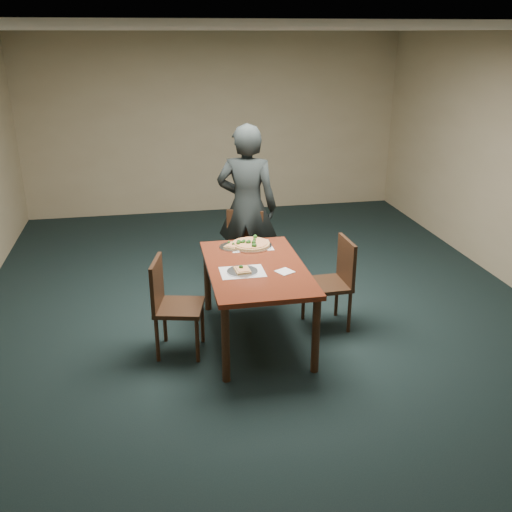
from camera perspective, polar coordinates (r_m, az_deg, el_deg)
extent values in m
plane|color=black|center=(5.95, 0.82, -6.33)|extent=(8.00, 8.00, 0.00)
plane|color=tan|center=(9.32, -4.22, 12.92)|extent=(6.00, 0.00, 6.00)
plane|color=white|center=(5.27, 0.99, 21.73)|extent=(8.00, 8.00, 0.00)
cube|color=#541D10|center=(5.31, 0.00, -1.23)|extent=(0.90, 1.50, 0.04)
cylinder|color=black|center=(4.81, -3.05, -8.83)|extent=(0.07, 0.07, 0.70)
cylinder|color=black|center=(6.03, -4.88, -2.30)|extent=(0.07, 0.07, 0.70)
cylinder|color=black|center=(4.96, 6.00, -7.93)|extent=(0.07, 0.07, 0.70)
cylinder|color=black|center=(6.15, 2.36, -1.75)|extent=(0.07, 0.07, 0.70)
cube|color=black|center=(6.40, -1.39, 0.14)|extent=(0.54, 0.54, 0.04)
cylinder|color=black|center=(6.36, -3.27, -2.32)|extent=(0.04, 0.04, 0.43)
cylinder|color=black|center=(6.68, -2.60, -1.10)|extent=(0.04, 0.04, 0.43)
cylinder|color=black|center=(6.29, -0.07, -2.54)|extent=(0.04, 0.04, 0.43)
cylinder|color=black|center=(6.62, 0.45, -1.29)|extent=(0.04, 0.04, 0.43)
cube|color=black|center=(6.49, -1.10, 2.71)|extent=(0.41, 0.18, 0.44)
cube|color=black|center=(5.23, -7.69, -5.13)|extent=(0.50, 0.50, 0.04)
cylinder|color=black|center=(5.16, -5.89, -8.42)|extent=(0.04, 0.04, 0.43)
cylinder|color=black|center=(5.22, -9.85, -8.27)|extent=(0.04, 0.04, 0.43)
cylinder|color=black|center=(5.47, -5.39, -6.54)|extent=(0.04, 0.04, 0.43)
cylinder|color=black|center=(5.53, -9.12, -6.43)|extent=(0.04, 0.04, 0.43)
cube|color=black|center=(5.17, -9.90, -2.69)|extent=(0.13, 0.42, 0.44)
cube|color=black|center=(5.68, 7.11, -2.86)|extent=(0.43, 0.43, 0.04)
cylinder|color=black|center=(5.88, 4.76, -4.42)|extent=(0.04, 0.04, 0.43)
cylinder|color=black|center=(5.99, 8.06, -4.06)|extent=(0.04, 0.04, 0.43)
cylinder|color=black|center=(5.58, 5.86, -5.98)|extent=(0.04, 0.04, 0.43)
cylinder|color=black|center=(5.69, 9.32, -5.57)|extent=(0.04, 0.04, 0.43)
cube|color=black|center=(5.65, 9.03, -0.46)|extent=(0.05, 0.42, 0.44)
imported|color=black|center=(6.46, -0.90, 4.92)|extent=(0.79, 0.65, 1.87)
cube|color=white|center=(5.79, -0.51, 1.01)|extent=(0.42, 0.32, 0.00)
cube|color=white|center=(5.17, -1.37, -1.60)|extent=(0.40, 0.30, 0.00)
cylinder|color=silver|center=(5.79, -0.51, 1.07)|extent=(0.42, 0.42, 0.01)
cylinder|color=#BF8649|center=(5.78, -0.51, 1.22)|extent=(0.38, 0.38, 0.02)
cylinder|color=#F5D180|center=(5.78, -0.51, 1.35)|extent=(0.34, 0.34, 0.01)
sphere|color=#194414|center=(5.66, -0.13, 1.07)|extent=(0.04, 0.04, 0.04)
sphere|color=#194414|center=(5.73, -1.81, 1.31)|extent=(0.04, 0.04, 0.04)
sphere|color=#194414|center=(5.90, -0.08, 1.95)|extent=(0.04, 0.04, 0.04)
sphere|color=#194414|center=(5.66, -0.23, 1.08)|extent=(0.04, 0.04, 0.04)
sphere|color=#194414|center=(5.76, -1.38, 1.42)|extent=(0.03, 0.03, 0.03)
sphere|color=#194414|center=(5.76, -0.71, 1.44)|extent=(0.04, 0.04, 0.04)
sphere|color=#194414|center=(5.74, -0.22, 1.39)|extent=(0.04, 0.04, 0.04)
sphere|color=#194414|center=(5.78, -1.23, 1.50)|extent=(0.04, 0.04, 0.04)
sphere|color=#194414|center=(5.77, -1.26, 1.47)|extent=(0.04, 0.04, 0.04)
sphere|color=#194414|center=(5.76, -1.73, 1.44)|extent=(0.04, 0.04, 0.04)
sphere|color=#194414|center=(5.75, -0.84, 1.40)|extent=(0.04, 0.04, 0.04)
sphere|color=#194414|center=(5.83, -0.15, 1.66)|extent=(0.03, 0.03, 0.03)
cylinder|color=silver|center=(5.17, -1.37, -1.54)|extent=(0.28, 0.28, 0.01)
cube|color=#BF8649|center=(5.16, -1.37, -1.41)|extent=(0.14, 0.18, 0.02)
cube|color=#F5D180|center=(5.16, -1.38, -1.29)|extent=(0.11, 0.15, 0.01)
sphere|color=#194414|center=(5.17, -1.44, -1.10)|extent=(0.03, 0.03, 0.03)
sphere|color=#194414|center=(5.17, -1.55, -1.08)|extent=(0.03, 0.03, 0.03)
cylinder|color=silver|center=(5.76, -2.31, 0.92)|extent=(0.28, 0.28, 0.01)
cube|color=#BF8649|center=(5.76, -2.31, 1.04)|extent=(0.21, 0.21, 0.02)
cube|color=#F5D180|center=(5.75, -2.31, 1.15)|extent=(0.16, 0.17, 0.01)
sphere|color=#194414|center=(5.79, -2.73, 1.39)|extent=(0.03, 0.03, 0.03)
sphere|color=#194414|center=(5.75, -2.29, 1.23)|extent=(0.03, 0.03, 0.03)
cube|color=white|center=(5.18, 2.89, -1.57)|extent=(0.19, 0.19, 0.01)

